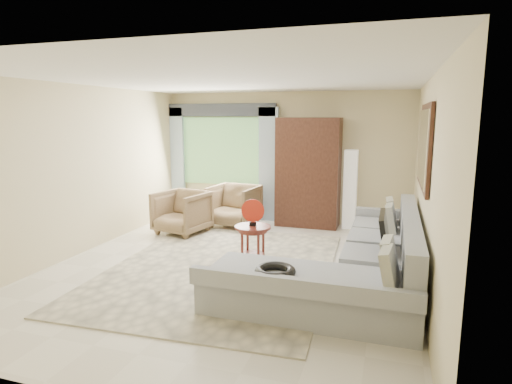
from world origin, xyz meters
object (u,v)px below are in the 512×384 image
(armchair_left, at_px, (182,212))
(armoire, at_px, (308,172))
(coffee_table, at_px, (253,243))
(floor_lamp, at_px, (350,189))
(armchair_right, at_px, (234,206))
(potted_plant, at_px, (190,207))
(tv_screen, at_px, (385,233))
(sectional_sofa, at_px, (360,266))

(armchair_left, height_order, armoire, armoire)
(coffee_table, xyz_separation_m, floor_lamp, (1.16, 2.39, 0.47))
(coffee_table, distance_m, armchair_right, 2.10)
(armchair_left, xyz_separation_m, potted_plant, (-0.37, 1.07, -0.13))
(armoire, xyz_separation_m, floor_lamp, (0.80, 0.06, -0.30))
(tv_screen, height_order, floor_lamp, floor_lamp)
(tv_screen, relative_size, armoire, 0.35)
(armchair_left, bearing_deg, floor_lamp, 36.51)
(armchair_left, relative_size, floor_lamp, 0.57)
(tv_screen, relative_size, armchair_left, 0.86)
(tv_screen, relative_size, coffee_table, 1.39)
(sectional_sofa, distance_m, floor_lamp, 3.03)
(armchair_left, distance_m, armoire, 2.52)
(potted_plant, bearing_deg, armchair_left, -70.99)
(sectional_sofa, relative_size, armoire, 1.65)
(tv_screen, height_order, potted_plant, tv_screen)
(armchair_left, relative_size, armchair_right, 0.97)
(potted_plant, height_order, floor_lamp, floor_lamp)
(armchair_left, height_order, armchair_right, armchair_right)
(coffee_table, bearing_deg, armchair_right, 118.40)
(tv_screen, bearing_deg, floor_lamp, 103.53)
(potted_plant, distance_m, armoire, 2.58)
(potted_plant, height_order, armoire, armoire)
(armchair_right, distance_m, floor_lamp, 2.25)
(armchair_right, bearing_deg, potted_plant, 171.15)
(tv_screen, relative_size, floor_lamp, 0.49)
(armchair_right, xyz_separation_m, armoire, (1.36, 0.48, 0.65))
(coffee_table, relative_size, armchair_left, 0.62)
(tv_screen, distance_m, potted_plant, 4.78)
(coffee_table, relative_size, armchair_right, 0.60)
(potted_plant, bearing_deg, floor_lamp, 4.48)
(tv_screen, bearing_deg, sectional_sofa, -169.71)
(floor_lamp, bearing_deg, armoire, -175.71)
(tv_screen, distance_m, armoire, 3.24)
(coffee_table, xyz_separation_m, armchair_right, (-1.00, 1.85, 0.12))
(tv_screen, bearing_deg, armoire, 117.77)
(armchair_left, bearing_deg, tv_screen, -12.03)
(potted_plant, xyz_separation_m, floor_lamp, (3.25, 0.25, 0.49))
(sectional_sofa, height_order, armchair_right, sectional_sofa)
(sectional_sofa, xyz_separation_m, armoire, (-1.23, 2.90, 0.77))
(coffee_table, xyz_separation_m, potted_plant, (-2.09, 2.13, -0.02))
(sectional_sofa, xyz_separation_m, floor_lamp, (-0.43, 2.96, 0.47))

